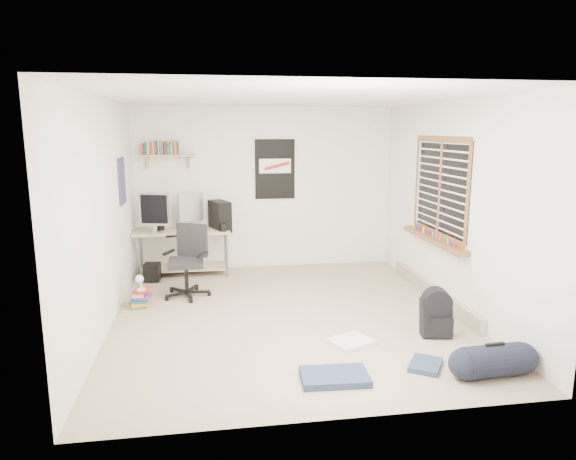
{
  "coord_description": "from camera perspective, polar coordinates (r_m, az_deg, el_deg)",
  "views": [
    {
      "loc": [
        -0.88,
        -5.68,
        2.16
      ],
      "look_at": [
        0.03,
        0.13,
        1.0
      ],
      "focal_mm": 32.0,
      "sensor_mm": 36.0,
      "label": 1
    }
  ],
  "objects": [
    {
      "name": "floor",
      "position": [
        6.15,
        -0.05,
        -9.49
      ],
      "size": [
        4.0,
        4.5,
        0.01
      ],
      "primitive_type": "cube",
      "color": "gray",
      "rests_on": "ground"
    },
    {
      "name": "ceiling",
      "position": [
        5.76,
        -0.06,
        14.57
      ],
      "size": [
        4.0,
        4.5,
        0.01
      ],
      "primitive_type": "cube",
      "color": "white",
      "rests_on": "ground"
    },
    {
      "name": "back_wall",
      "position": [
        8.04,
        -2.53,
        4.64
      ],
      "size": [
        4.0,
        0.01,
        2.5
      ],
      "primitive_type": "cube",
      "color": "silver",
      "rests_on": "ground"
    },
    {
      "name": "left_wall",
      "position": [
        5.87,
        -19.81,
        1.55
      ],
      "size": [
        0.01,
        4.5,
        2.5
      ],
      "primitive_type": "cube",
      "color": "silver",
      "rests_on": "ground"
    },
    {
      "name": "right_wall",
      "position": [
        6.44,
        17.88,
        2.48
      ],
      "size": [
        0.01,
        4.5,
        2.5
      ],
      "primitive_type": "cube",
      "color": "silver",
      "rests_on": "ground"
    },
    {
      "name": "desk",
      "position": [
        7.9,
        -11.56,
        -2.22
      ],
      "size": [
        1.53,
        1.02,
        0.64
      ],
      "primitive_type": "cube",
      "rotation": [
        0.0,
        0.0,
        -0.31
      ],
      "color": "#CBBA8C",
      "rests_on": "floor"
    },
    {
      "name": "monitor_left",
      "position": [
        7.59,
        -14.63,
        1.05
      ],
      "size": [
        0.44,
        0.2,
        0.47
      ],
      "primitive_type": "cube",
      "rotation": [
        0.0,
        0.0,
        -0.23
      ],
      "color": "#ACACB1",
      "rests_on": "desk"
    },
    {
      "name": "monitor_right",
      "position": [
        7.8,
        -10.72,
        1.31
      ],
      "size": [
        0.39,
        0.25,
        0.42
      ],
      "primitive_type": "cube",
      "rotation": [
        0.0,
        0.0,
        0.44
      ],
      "color": "#949398",
      "rests_on": "desk"
    },
    {
      "name": "pc_tower",
      "position": [
        7.79,
        -7.58,
        1.53
      ],
      "size": [
        0.35,
        0.48,
        0.46
      ],
      "primitive_type": "cube",
      "rotation": [
        0.0,
        0.0,
        0.36
      ],
      "color": "black",
      "rests_on": "desk"
    },
    {
      "name": "keyboard",
      "position": [
        7.62,
        -11.9,
        -0.5
      ],
      "size": [
        0.46,
        0.31,
        0.02
      ],
      "primitive_type": "cube",
      "rotation": [
        0.0,
        0.0,
        0.39
      ],
      "color": "black",
      "rests_on": "desk"
    },
    {
      "name": "speaker_left",
      "position": [
        7.85,
        -13.95,
        0.35
      ],
      "size": [
        0.11,
        0.11,
        0.18
      ],
      "primitive_type": "cube",
      "rotation": [
        0.0,
        0.0,
        0.25
      ],
      "color": "black",
      "rests_on": "desk"
    },
    {
      "name": "speaker_right",
      "position": [
        7.58,
        -7.18,
        0.14
      ],
      "size": [
        0.08,
        0.08,
        0.17
      ],
      "primitive_type": "cube",
      "rotation": [
        0.0,
        0.0,
        0.02
      ],
      "color": "black",
      "rests_on": "desk"
    },
    {
      "name": "office_chair",
      "position": [
        6.81,
        -11.29,
        -3.28
      ],
      "size": [
        0.82,
        0.82,
        0.94
      ],
      "primitive_type": "cube",
      "rotation": [
        0.0,
        0.0,
        -0.43
      ],
      "color": "black",
      "rests_on": "floor"
    },
    {
      "name": "wall_shelf",
      "position": [
        7.85,
        -13.15,
        8.08
      ],
      "size": [
        0.8,
        0.22,
        0.24
      ],
      "primitive_type": "cube",
      "color": "tan",
      "rests_on": "back_wall"
    },
    {
      "name": "poster_back_wall",
      "position": [
        8.0,
        -1.46,
        6.77
      ],
      "size": [
        0.62,
        0.03,
        0.92
      ],
      "primitive_type": "cube",
      "color": "black",
      "rests_on": "back_wall"
    },
    {
      "name": "poster_left_wall",
      "position": [
        7.0,
        -17.97,
        5.19
      ],
      "size": [
        0.02,
        0.42,
        0.6
      ],
      "primitive_type": "cube",
      "color": "navy",
      "rests_on": "left_wall"
    },
    {
      "name": "window",
      "position": [
        6.66,
        16.4,
        4.57
      ],
      "size": [
        0.1,
        1.5,
        1.26
      ],
      "primitive_type": "cube",
      "color": "brown",
      "rests_on": "right_wall"
    },
    {
      "name": "baseboard_heater",
      "position": [
        6.94,
        15.82,
        -6.65
      ],
      "size": [
        0.08,
        2.5,
        0.18
      ],
      "primitive_type": "cube",
      "color": "#B7B2A8",
      "rests_on": "floor"
    },
    {
      "name": "backpack",
      "position": [
        5.73,
        16.1,
        -9.32
      ],
      "size": [
        0.35,
        0.3,
        0.41
      ],
      "primitive_type": "cube",
      "rotation": [
        0.0,
        0.0,
        -0.18
      ],
      "color": "black",
      "rests_on": "floor"
    },
    {
      "name": "duffel_bag",
      "position": [
        5.03,
        21.86,
        -13.4
      ],
      "size": [
        0.31,
        0.31,
        0.57
      ],
      "primitive_type": "cylinder",
      "rotation": [
        0.0,
        0.0,
        0.07
      ],
      "color": "black",
      "rests_on": "floor"
    },
    {
      "name": "tshirt",
      "position": [
        5.43,
        7.0,
        -12.17
      ],
      "size": [
        0.51,
        0.47,
        0.04
      ],
      "primitive_type": "cube",
      "rotation": [
        0.0,
        0.0,
        0.41
      ],
      "color": "silver",
      "rests_on": "floor"
    },
    {
      "name": "jeans_a",
      "position": [
        4.69,
        5.2,
        -15.94
      ],
      "size": [
        0.61,
        0.41,
        0.06
      ],
      "primitive_type": "cube",
      "rotation": [
        0.0,
        0.0,
        -0.06
      ],
      "color": "navy",
      "rests_on": "floor"
    },
    {
      "name": "jeans_b",
      "position": [
        5.06,
        15.05,
        -14.25
      ],
      "size": [
        0.42,
        0.44,
        0.04
      ],
      "primitive_type": "cube",
      "rotation": [
        0.0,
        0.0,
        0.98
      ],
      "color": "navy",
      "rests_on": "floor"
    },
    {
      "name": "book_stack",
      "position": [
        6.6,
        -16.11,
        -7.04
      ],
      "size": [
        0.49,
        0.41,
        0.31
      ],
      "primitive_type": "cube",
      "rotation": [
        0.0,
        0.0,
        0.08
      ],
      "color": "brown",
      "rests_on": "floor"
    },
    {
      "name": "desk_lamp",
      "position": [
        6.51,
        -16.07,
        -5.17
      ],
      "size": [
        0.16,
        0.21,
        0.18
      ],
      "primitive_type": "cube",
      "rotation": [
        0.0,
        0.0,
        0.3
      ],
      "color": "silver",
      "rests_on": "book_stack"
    },
    {
      "name": "subwoofer",
      "position": [
        7.66,
        -14.84,
        -4.52
      ],
      "size": [
        0.24,
        0.24,
        0.25
      ],
      "primitive_type": "cube",
      "rotation": [
        0.0,
        0.0,
        -0.09
      ],
      "color": "black",
      "rests_on": "floor"
    }
  ]
}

